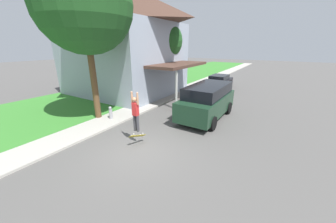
% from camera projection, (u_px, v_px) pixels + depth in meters
% --- Properties ---
extents(ground_plane, '(120.00, 120.00, 0.00)m').
position_uv_depth(ground_plane, '(137.00, 150.00, 8.20)').
color(ground_plane, '#54514F').
extents(lawn, '(10.00, 80.00, 0.08)m').
position_uv_depth(lawn, '(114.00, 95.00, 16.99)').
color(lawn, '#387F2D').
rests_on(lawn, ground_plane).
extents(sidewalk, '(1.80, 80.00, 0.10)m').
position_uv_depth(sidewalk, '(153.00, 103.00, 14.78)').
color(sidewalk, '#ADA89E').
rests_on(sidewalk, ground_plane).
extents(house, '(11.88, 8.89, 9.19)m').
position_uv_depth(house, '(123.00, 39.00, 16.83)').
color(house, '#99A3B2').
rests_on(house, lawn).
extents(lawn_tree_near, '(5.05, 5.05, 8.75)m').
position_uv_depth(lawn_tree_near, '(84.00, 5.00, 9.60)').
color(lawn_tree_near, brown).
rests_on(lawn_tree_near, lawn).
extents(lawn_tree_far, '(3.62, 3.62, 6.41)m').
position_uv_depth(lawn_tree_far, '(162.00, 41.00, 16.63)').
color(lawn_tree_far, brown).
rests_on(lawn_tree_far, lawn).
extents(suv_parked, '(2.17, 4.95, 2.09)m').
position_uv_depth(suv_parked, '(207.00, 101.00, 11.45)').
color(suv_parked, '#193823').
rests_on(suv_parked, ground_plane).
extents(car_down_street, '(1.94, 4.38, 1.36)m').
position_uv_depth(car_down_street, '(219.00, 82.00, 19.94)').
color(car_down_street, black).
rests_on(car_down_street, ground_plane).
extents(skateboarder, '(0.41, 0.21, 1.82)m').
position_uv_depth(skateboarder, '(136.00, 112.00, 8.27)').
color(skateboarder, '#38383D').
rests_on(skateboarder, ground_plane).
extents(skateboard, '(0.36, 0.79, 0.39)m').
position_uv_depth(skateboard, '(137.00, 136.00, 8.47)').
color(skateboard, '#A89323').
rests_on(skateboard, ground_plane).
extents(fire_hydrant, '(0.20, 0.20, 0.76)m').
position_uv_depth(fire_hydrant, '(111.00, 113.00, 11.32)').
color(fire_hydrant, '#99999E').
rests_on(fire_hydrant, sidewalk).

